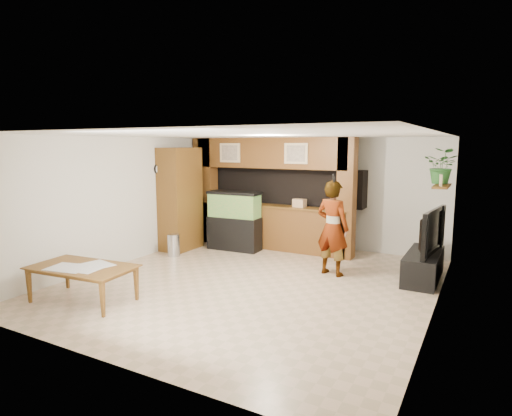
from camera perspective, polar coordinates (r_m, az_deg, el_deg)
The scene contains 22 objects.
floor at distance 7.74m, azimuth -0.55°, elevation -9.93°, with size 6.50×6.50×0.00m, color tan.
ceiling at distance 7.35m, azimuth -0.58°, elevation 9.70°, with size 6.50×6.50×0.00m, color white.
wall_back at distance 10.37m, azimuth 8.23°, elevation 2.04°, with size 6.00×6.00×0.00m, color beige.
wall_left at distance 9.26m, azimuth -17.00°, elevation 1.00°, with size 6.50×6.50×0.00m, color beige.
wall_right at distance 6.54m, azimuth 23.07°, elevation -2.26°, with size 6.50×6.50×0.00m, color beige.
partition at distance 10.18m, azimuth 2.00°, elevation 2.08°, with size 4.20×0.99×2.60m.
wall_clock at distance 9.90m, azimuth -12.88°, elevation 5.10°, with size 0.05×0.25×0.25m.
wall_shelf at distance 8.43m, azimuth 23.54°, elevation 2.71°, with size 0.25×0.90×0.04m, color brown.
pantry_cabinet at distance 10.11m, azimuth -10.07°, elevation 1.19°, with size 0.59×0.97×2.37m, color brown.
trash_can at distance 9.64m, azimuth -10.92°, elevation -4.89°, with size 0.27×0.27×0.49m, color #B2B2B7.
aquarium at distance 9.97m, azimuth -2.90°, elevation -1.80°, with size 1.24×0.46×1.37m.
tv_stand at distance 8.41m, azimuth 21.41°, elevation -7.22°, with size 0.56×1.52×0.51m, color black.
television at distance 8.26m, azimuth 21.65°, elevation -2.82°, with size 1.40×0.18×0.81m, color black.
photo_frame at distance 8.14m, azimuth 23.41°, elevation 3.40°, with size 0.03×0.15×0.20m, color tan.
potted_plant at distance 8.62m, azimuth 23.61°, elevation 5.15°, with size 0.59×0.51×0.66m, color #276026.
person at distance 8.12m, azimuth 10.17°, elevation -2.63°, with size 0.65×0.43×1.79m, color tan.
microphone at distance 7.83m, azimuth 10.32°, elevation 3.92°, with size 0.04×0.04×0.16m, color black.
dining_table at distance 7.28m, azimuth -22.23°, elevation -9.41°, with size 1.62×0.90×0.57m, color brown.
newspaper_a at distance 7.19m, azimuth -23.71°, elevation -7.31°, with size 0.62×0.45×0.01m, color silver.
newspaper_b at distance 7.06m, azimuth -22.07°, elevation -7.50°, with size 0.54×0.39×0.01m, color silver.
newspaper_c at distance 7.21m, azimuth -20.36°, elevation -7.09°, with size 0.50×0.36×0.01m, color silver.
counter_box at distance 9.70m, azimuth 5.82°, elevation 0.65°, with size 0.28×0.19×0.19m, color tan.
Camera 1 is at (3.58, -6.41, 2.43)m, focal length 30.00 mm.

